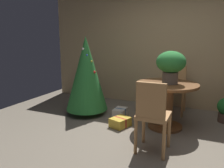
{
  "coord_description": "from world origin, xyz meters",
  "views": [
    {
      "loc": [
        0.69,
        -2.7,
        1.47
      ],
      "look_at": [
        -0.76,
        0.53,
        0.74
      ],
      "focal_mm": 35.34,
      "sensor_mm": 36.0,
      "label": 1
    }
  ],
  "objects_px": {
    "wooden_chair_far": "(175,86)",
    "holiday_tree": "(86,73)",
    "flower_vase": "(171,64)",
    "round_dining_table": "(166,99)",
    "gift_box_cream": "(120,113)",
    "gift_box_gold": "(120,122)",
    "wooden_chair_near": "(152,113)"
  },
  "relations": [
    {
      "from": "round_dining_table",
      "to": "flower_vase",
      "type": "height_order",
      "value": "flower_vase"
    },
    {
      "from": "round_dining_table",
      "to": "wooden_chair_near",
      "type": "xyz_separation_m",
      "value": [
        0.0,
        -0.94,
        0.05
      ]
    },
    {
      "from": "wooden_chair_far",
      "to": "wooden_chair_near",
      "type": "bearing_deg",
      "value": -90.0
    },
    {
      "from": "wooden_chair_near",
      "to": "gift_box_cream",
      "type": "xyz_separation_m",
      "value": [
        -0.89,
        1.11,
        -0.46
      ]
    },
    {
      "from": "round_dining_table",
      "to": "wooden_chair_near",
      "type": "height_order",
      "value": "wooden_chair_near"
    },
    {
      "from": "gift_box_cream",
      "to": "gift_box_gold",
      "type": "distance_m",
      "value": 0.48
    },
    {
      "from": "flower_vase",
      "to": "holiday_tree",
      "type": "relative_size",
      "value": 0.34
    },
    {
      "from": "wooden_chair_near",
      "to": "round_dining_table",
      "type": "bearing_deg",
      "value": 90.0
    },
    {
      "from": "wooden_chair_far",
      "to": "holiday_tree",
      "type": "distance_m",
      "value": 1.79
    },
    {
      "from": "gift_box_cream",
      "to": "gift_box_gold",
      "type": "xyz_separation_m",
      "value": [
        0.18,
        -0.45,
        -0.0
      ]
    },
    {
      "from": "round_dining_table",
      "to": "gift_box_cream",
      "type": "bearing_deg",
      "value": 169.16
    },
    {
      "from": "flower_vase",
      "to": "wooden_chair_far",
      "type": "bearing_deg",
      "value": 93.0
    },
    {
      "from": "round_dining_table",
      "to": "gift_box_cream",
      "type": "xyz_separation_m",
      "value": [
        -0.89,
        0.17,
        -0.42
      ]
    },
    {
      "from": "gift_box_gold",
      "to": "flower_vase",
      "type": "bearing_deg",
      "value": 19.61
    },
    {
      "from": "round_dining_table",
      "to": "gift_box_gold",
      "type": "height_order",
      "value": "round_dining_table"
    },
    {
      "from": "flower_vase",
      "to": "holiday_tree",
      "type": "distance_m",
      "value": 1.63
    },
    {
      "from": "wooden_chair_far",
      "to": "wooden_chair_near",
      "type": "xyz_separation_m",
      "value": [
        -0.0,
        -1.83,
        0.0
      ]
    },
    {
      "from": "holiday_tree",
      "to": "gift_box_cream",
      "type": "bearing_deg",
      "value": 8.36
    },
    {
      "from": "holiday_tree",
      "to": "gift_box_gold",
      "type": "xyz_separation_m",
      "value": [
        0.86,
        -0.35,
        -0.74
      ]
    },
    {
      "from": "flower_vase",
      "to": "wooden_chair_far",
      "type": "distance_m",
      "value": 1.05
    },
    {
      "from": "round_dining_table",
      "to": "flower_vase",
      "type": "xyz_separation_m",
      "value": [
        0.05,
        -0.01,
        0.58
      ]
    },
    {
      "from": "wooden_chair_near",
      "to": "gift_box_cream",
      "type": "height_order",
      "value": "wooden_chair_near"
    },
    {
      "from": "flower_vase",
      "to": "wooden_chair_near",
      "type": "bearing_deg",
      "value": -92.94
    },
    {
      "from": "wooden_chair_near",
      "to": "gift_box_gold",
      "type": "height_order",
      "value": "wooden_chair_near"
    },
    {
      "from": "wooden_chair_far",
      "to": "holiday_tree",
      "type": "height_order",
      "value": "holiday_tree"
    },
    {
      "from": "wooden_chair_near",
      "to": "holiday_tree",
      "type": "xyz_separation_m",
      "value": [
        -1.56,
        1.01,
        0.27
      ]
    },
    {
      "from": "flower_vase",
      "to": "round_dining_table",
      "type": "bearing_deg",
      "value": 166.07
    },
    {
      "from": "gift_box_gold",
      "to": "wooden_chair_far",
      "type": "bearing_deg",
      "value": 59.09
    },
    {
      "from": "wooden_chair_far",
      "to": "holiday_tree",
      "type": "xyz_separation_m",
      "value": [
        -1.56,
        -0.82,
        0.27
      ]
    },
    {
      "from": "round_dining_table",
      "to": "wooden_chair_far",
      "type": "xyz_separation_m",
      "value": [
        0.0,
        0.9,
        0.05
      ]
    },
    {
      "from": "round_dining_table",
      "to": "gift_box_gold",
      "type": "relative_size",
      "value": 2.64
    },
    {
      "from": "holiday_tree",
      "to": "round_dining_table",
      "type": "bearing_deg",
      "value": -2.6
    }
  ]
}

